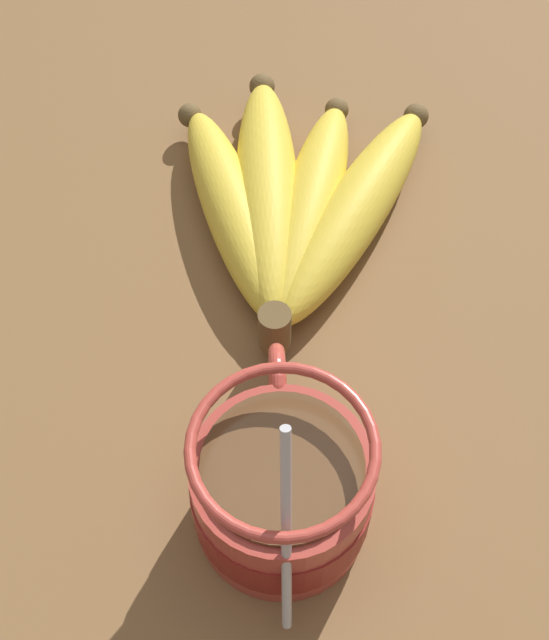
% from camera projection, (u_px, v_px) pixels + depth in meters
% --- Properties ---
extents(table, '(1.26, 1.26, 0.04)m').
position_uv_depth(table, '(238.00, 399.00, 0.56)').
color(table, brown).
rests_on(table, ground).
extents(coffee_mug, '(0.15, 0.10, 0.15)m').
position_uv_depth(coffee_mug, '(282.00, 489.00, 0.46)').
color(coffee_mug, '#B23D33').
rests_on(coffee_mug, table).
extents(banana_bunch, '(0.24, 0.20, 0.04)m').
position_uv_depth(banana_bunch, '(291.00, 204.00, 0.59)').
color(banana_bunch, brown).
rests_on(banana_bunch, table).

